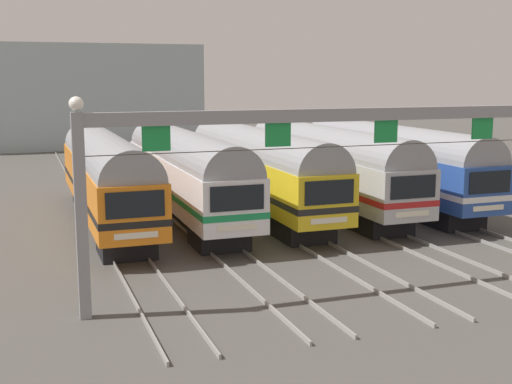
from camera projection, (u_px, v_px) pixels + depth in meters
The scene contains 9 objects.
ground_plane at pixel (258, 214), 37.36m from camera, with size 160.00×160.00×0.00m, color #4C4944.
track_bed at pixel (186, 172), 53.14m from camera, with size 17.99×70.00×0.15m.
commuter_train_orange at pixel (106, 173), 34.19m from camera, with size 2.88×18.06×5.05m.
commuter_train_white at pixel (185, 169), 35.55m from camera, with size 2.88×18.06×5.05m.
commuter_train_yellow at pixel (258, 166), 36.90m from camera, with size 2.88×18.06×4.77m.
commuter_train_stainless at pixel (326, 163), 38.26m from camera, with size 2.88×18.06×5.05m.
commuter_train_blue at pixel (389, 160), 39.62m from camera, with size 2.88×18.06×5.05m.
catenary_gantry at pixel (386, 142), 23.93m from camera, with size 21.72×0.44×6.97m.
maintenance_building at pixel (65, 96), 72.06m from camera, with size 28.16×10.00×10.85m, color #9EB2B7.
Camera 1 is at (-12.34, -34.47, 7.58)m, focal length 47.18 mm.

